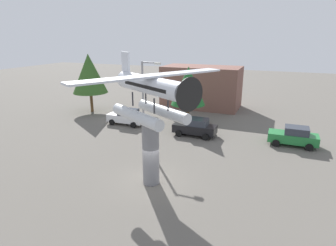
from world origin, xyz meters
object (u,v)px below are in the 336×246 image
at_px(car_near_white, 127,117).
at_px(storefront_building, 201,87).
at_px(tree_west, 89,74).
at_px(tree_east, 188,86).
at_px(streetlight_primary, 145,96).
at_px(car_far_green, 294,136).
at_px(display_pedestal, 151,152).
at_px(floatplane_monument, 151,93).
at_px(car_mid_black, 195,127).

height_order(car_near_white, storefront_building, storefront_building).
bearing_deg(tree_west, tree_east, -4.17).
height_order(car_near_white, tree_west, tree_west).
bearing_deg(storefront_building, car_near_white, -115.87).
bearing_deg(streetlight_primary, car_far_green, 16.27).
distance_m(car_far_green, tree_east, 11.45).
distance_m(car_far_green, storefront_building, 16.21).
height_order(car_near_white, car_far_green, same).
bearing_deg(display_pedestal, floatplane_monument, -30.15).
bearing_deg(floatplane_monument, tree_east, 128.26).
bearing_deg(storefront_building, car_far_green, -43.32).
height_order(car_far_green, tree_west, tree_west).
bearing_deg(tree_east, car_near_white, -161.57).
distance_m(tree_west, tree_east, 13.46).
relative_size(car_mid_black, storefront_building, 0.41).
distance_m(floatplane_monument, car_near_white, 14.70).
bearing_deg(car_far_green, streetlight_primary, 16.27).
xyz_separation_m(display_pedestal, floatplane_monument, (0.11, -0.07, 3.91)).
xyz_separation_m(car_far_green, storefront_building, (-11.71, 11.05, 1.90)).
xyz_separation_m(car_mid_black, streetlight_primary, (-3.96, -2.97, 3.43)).
bearing_deg(floatplane_monument, storefront_building, 127.58).
bearing_deg(streetlight_primary, car_mid_black, 36.86).
height_order(car_near_white, tree_east, tree_east).
height_order(car_mid_black, streetlight_primary, streetlight_primary).
height_order(car_far_green, storefront_building, storefront_building).
distance_m(display_pedestal, floatplane_monument, 3.91).
relative_size(floatplane_monument, tree_east, 1.48).
distance_m(floatplane_monument, tree_west, 20.80).
bearing_deg(tree_east, car_far_green, -10.93).
bearing_deg(car_mid_black, car_far_green, -174.91).
relative_size(car_mid_black, streetlight_primary, 0.57).
height_order(display_pedestal, floatplane_monument, floatplane_monument).
height_order(display_pedestal, car_far_green, display_pedestal).
relative_size(floatplane_monument, storefront_building, 0.92).
bearing_deg(tree_west, car_mid_black, -14.20).
bearing_deg(display_pedestal, tree_east, 97.66).
relative_size(floatplane_monument, car_near_white, 2.27).
height_order(floatplane_monument, car_mid_black, floatplane_monument).
xyz_separation_m(floatplane_monument, car_far_green, (8.83, 11.02, -5.26)).
xyz_separation_m(car_far_green, tree_west, (-24.11, 3.04, 4.07)).
height_order(tree_west, tree_east, tree_west).
distance_m(floatplane_monument, storefront_building, 22.51).
bearing_deg(floatplane_monument, car_near_white, 157.20).
xyz_separation_m(streetlight_primary, tree_east, (2.21, 5.83, 0.09)).
height_order(car_mid_black, tree_east, tree_east).
xyz_separation_m(display_pedestal, tree_east, (-1.75, 13.02, 2.16)).
relative_size(tree_west, tree_east, 1.15).
bearing_deg(car_far_green, tree_east, -10.93).
bearing_deg(floatplane_monument, display_pedestal, -180.00).
bearing_deg(car_far_green, display_pedestal, 50.77).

